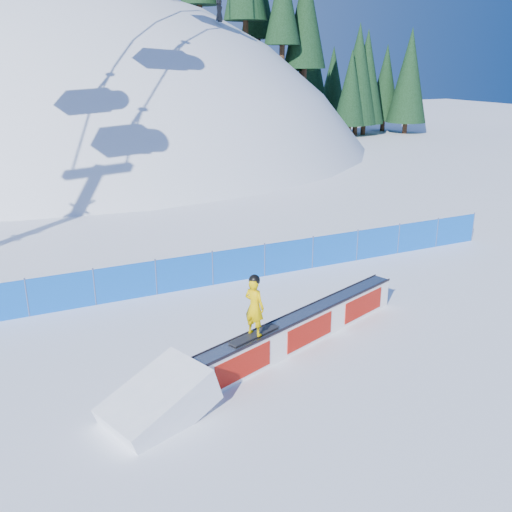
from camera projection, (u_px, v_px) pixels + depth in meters
name	position (u px, v px, depth m)	size (l,w,h in m)	color
ground	(303.00, 332.00, 16.38)	(160.00, 160.00, 0.00)	white
snow_hill	(92.00, 324.00, 58.09)	(64.00, 64.00, 64.00)	silver
treeline	(325.00, 44.00, 57.94)	(25.42, 12.82, 20.82)	#372216
safety_fence	(239.00, 264.00, 20.03)	(22.05, 0.05, 1.30)	blue
rail_box	(303.00, 328.00, 15.57)	(7.45, 3.12, 0.93)	white
snow_ramp	(160.00, 417.00, 12.47)	(2.26, 1.51, 0.85)	white
snowboarder	(254.00, 306.00, 13.89)	(1.54, 0.78, 1.61)	black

